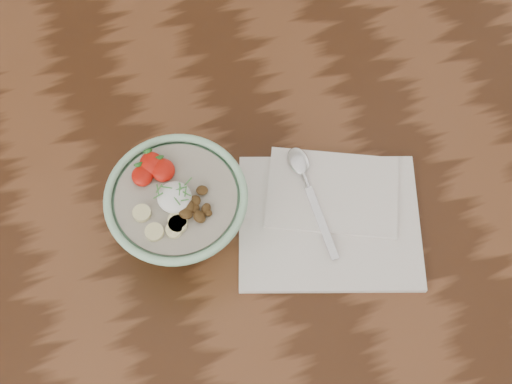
% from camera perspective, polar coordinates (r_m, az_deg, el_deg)
% --- Properties ---
extents(table, '(1.60, 0.90, 0.75)m').
position_cam_1_polar(table, '(1.15, 0.71, -0.24)').
color(table, '#381D0E').
rests_on(table, ground).
extents(breakfast_bowl, '(0.19, 0.19, 0.12)m').
position_cam_1_polar(breakfast_bowl, '(0.97, -6.22, -1.39)').
color(breakfast_bowl, '#9DD3AA').
rests_on(breakfast_bowl, table).
extents(napkin, '(0.31, 0.28, 0.02)m').
position_cam_1_polar(napkin, '(1.03, 5.92, -1.90)').
color(napkin, white).
rests_on(napkin, table).
extents(spoon, '(0.03, 0.18, 0.01)m').
position_cam_1_polar(spoon, '(1.04, 3.86, 1.29)').
color(spoon, silver).
rests_on(spoon, napkin).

